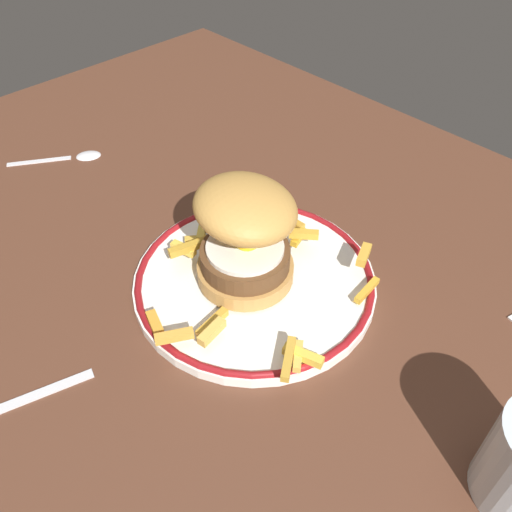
{
  "coord_description": "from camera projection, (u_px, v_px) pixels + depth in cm",
  "views": [
    {
      "loc": [
        29.62,
        -24.42,
        43.44
      ],
      "look_at": [
        0.23,
        3.85,
        4.6
      ],
      "focal_mm": 37.31,
      "sensor_mm": 36.0,
      "label": 1
    }
  ],
  "objects": [
    {
      "name": "spoon",
      "position": [
        78.0,
        155.0,
        0.78
      ],
      "size": [
        8.42,
        12.22,
        0.9
      ],
      "color": "silver",
      "rests_on": "ground_plane"
    },
    {
      "name": "ground_plane",
      "position": [
        230.0,
        314.0,
        0.59
      ],
      "size": [
        125.49,
        97.13,
        4.0
      ],
      "primitive_type": "cube",
      "color": "#543020"
    },
    {
      "name": "fork",
      "position": [
        10.0,
        405.0,
        0.48
      ],
      "size": [
        5.45,
        14.19,
        0.36
      ],
      "color": "silver",
      "rests_on": "ground_plane"
    },
    {
      "name": "burger",
      "position": [
        246.0,
        234.0,
        0.55
      ],
      "size": [
        15.42,
        15.31,
        11.59
      ],
      "color": "#B88342",
      "rests_on": "dinner_plate"
    },
    {
      "name": "dinner_plate",
      "position": [
        256.0,
        281.0,
        0.59
      ],
      "size": [
        26.79,
        26.79,
        1.6
      ],
      "color": "white",
      "rests_on": "ground_plane"
    },
    {
      "name": "fries_pile",
      "position": [
        250.0,
        278.0,
        0.57
      ],
      "size": [
        23.89,
        24.39,
        2.98
      ],
      "color": "gold",
      "rests_on": "dinner_plate"
    }
  ]
}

